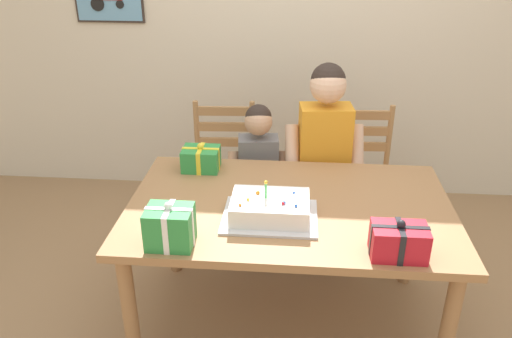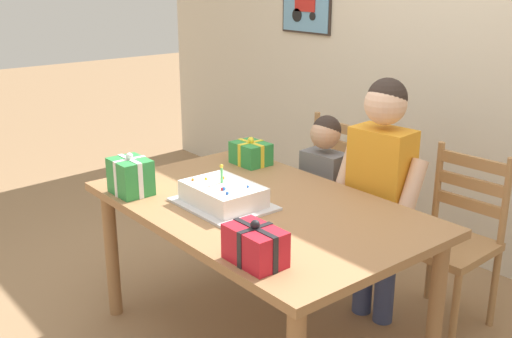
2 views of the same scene
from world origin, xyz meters
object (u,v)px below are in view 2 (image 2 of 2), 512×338
at_px(gift_box_red_large, 255,245).
at_px(child_younger, 323,187).
at_px(chair_left, 322,192).
at_px(birthday_cake, 223,195).
at_px(gift_box_beside_cake, 131,176).
at_px(child_older, 380,178).
at_px(dining_table, 259,221).
at_px(gift_box_corner_small, 251,153).
at_px(chair_right, 451,240).

bearing_deg(gift_box_red_large, child_younger, 122.69).
bearing_deg(chair_left, birthday_cake, -70.07).
bearing_deg(birthday_cake, chair_left, 109.93).
xyz_separation_m(gift_box_beside_cake, child_older, (0.69, 1.02, -0.05)).
height_order(chair_left, child_older, child_older).
xyz_separation_m(dining_table, chair_left, (-0.46, 0.89, -0.19)).
distance_m(gift_box_red_large, child_younger, 1.24).
bearing_deg(gift_box_corner_small, dining_table, -35.33).
height_order(gift_box_red_large, chair_right, chair_right).
bearing_deg(dining_table, chair_left, 117.43).
bearing_deg(birthday_cake, dining_table, 57.28).
relative_size(dining_table, chair_right, 1.72).
xyz_separation_m(chair_right, child_older, (-0.27, -0.26, 0.32)).
distance_m(gift_box_corner_small, chair_right, 1.15).
height_order(gift_box_red_large, gift_box_beside_cake, gift_box_beside_cake).
bearing_deg(child_older, gift_box_corner_small, -158.13).
bearing_deg(birthday_cake, chair_right, 62.02).
relative_size(birthday_cake, gift_box_beside_cake, 2.11).
bearing_deg(gift_box_corner_small, child_older, 21.87).
distance_m(dining_table, gift_box_red_large, 0.62).
bearing_deg(gift_box_beside_cake, dining_table, 37.98).
bearing_deg(gift_box_beside_cake, chair_right, 53.23).
xyz_separation_m(gift_box_corner_small, chair_left, (0.04, 0.53, -0.34)).
distance_m(dining_table, gift_box_beside_cake, 0.66).
height_order(dining_table, child_younger, child_younger).
distance_m(gift_box_red_large, gift_box_beside_cake, 0.95).
height_order(gift_box_red_large, child_younger, child_younger).
height_order(chair_left, chair_right, same).
bearing_deg(child_younger, child_older, -0.08).
bearing_deg(gift_box_beside_cake, birthday_cake, 31.45).
height_order(gift_box_beside_cake, chair_right, gift_box_beside_cake).
height_order(dining_table, birthday_cake, birthday_cake).
distance_m(gift_box_red_large, chair_right, 1.33).
bearing_deg(chair_left, child_younger, -44.87).
bearing_deg(chair_right, gift_box_red_large, -90.19).
relative_size(chair_right, child_younger, 0.89).
bearing_deg(gift_box_red_large, gift_box_corner_small, 141.96).
xyz_separation_m(birthday_cake, child_younger, (-0.12, 0.77, -0.17)).
distance_m(birthday_cake, chair_right, 1.21).
height_order(dining_table, gift_box_corner_small, gift_box_corner_small).
relative_size(dining_table, chair_left, 1.72).
xyz_separation_m(dining_table, chair_right, (0.46, 0.89, -0.19)).
bearing_deg(chair_left, dining_table, -62.57).
distance_m(gift_box_corner_small, chair_left, 0.64).
xyz_separation_m(gift_box_red_large, child_older, (-0.26, 1.03, -0.03)).
bearing_deg(gift_box_beside_cake, child_younger, 74.02).
bearing_deg(gift_box_corner_small, birthday_cake, -50.11).
bearing_deg(child_older, child_younger, 179.92).
relative_size(gift_box_corner_small, chair_left, 0.23).
relative_size(chair_left, chair_right, 1.00).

